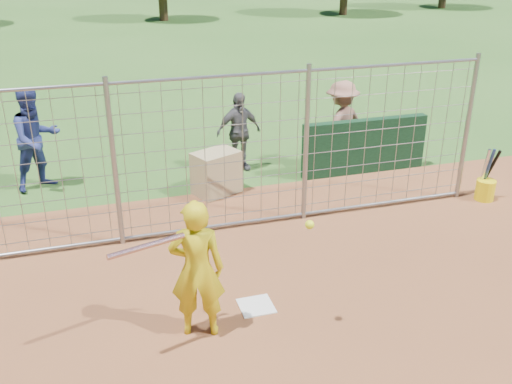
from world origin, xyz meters
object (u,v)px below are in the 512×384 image
object	(u,v)px
bystander_b	(239,132)
bystander_c	(341,125)
equipment_bin	(216,173)
bucket_with_bats	(485,187)
bystander_a	(36,139)
batter	(197,269)

from	to	relation	value
bystander_b	bystander_c	distance (m)	2.07
bystander_c	equipment_bin	bearing A→B (deg)	-14.30
bystander_b	bucket_with_bats	xyz separation A→B (m)	(3.85, -2.71, -0.56)
bystander_a	bucket_with_bats	bearing A→B (deg)	-50.29
bystander_c	bucket_with_bats	size ratio (longest dim) A/B	1.84
batter	bystander_b	distance (m)	5.28
bystander_b	equipment_bin	xyz separation A→B (m)	(-0.71, -1.02, -0.40)
equipment_bin	batter	bearing A→B (deg)	-129.82
batter	bystander_c	world-z (taller)	bystander_c
batter	bucket_with_bats	size ratio (longest dim) A/B	1.78
bystander_b	equipment_bin	world-z (taller)	bystander_b
batter	bystander_c	size ratio (longest dim) A/B	0.97
equipment_bin	bystander_c	bearing A→B (deg)	-12.14
bucket_with_bats	bystander_a	bearing A→B (deg)	159.18
equipment_bin	bucket_with_bats	distance (m)	4.87
batter	bystander_c	distance (m)	5.92
batter	bystander_a	xyz separation A→B (m)	(-1.96, 5.15, 0.10)
bystander_a	batter	bearing A→B (deg)	-98.64
bystander_c	equipment_bin	xyz separation A→B (m)	(-2.72, -0.56, -0.50)
bystander_c	equipment_bin	size ratio (longest dim) A/B	2.24
bystander_a	bystander_b	distance (m)	3.81
bystander_b	bystander_c	world-z (taller)	bystander_c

